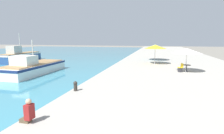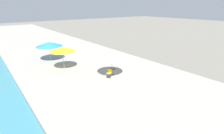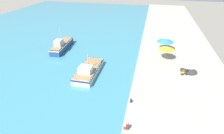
{
  "view_description": "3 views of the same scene",
  "coord_description": "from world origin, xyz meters",
  "px_view_note": "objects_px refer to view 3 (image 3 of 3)",
  "views": [
    {
      "loc": [
        5.5,
        -0.01,
        3.91
      ],
      "look_at": [
        1.5,
        15.68,
        1.3
      ],
      "focal_mm": 28.0,
      "sensor_mm": 36.0,
      "label": 1
    },
    {
      "loc": [
        -2.02,
        5.45,
        7.64
      ],
      "look_at": [
        8.52,
        19.24,
        1.5
      ],
      "focal_mm": 28.0,
      "sensor_mm": 36.0,
      "label": 2
    },
    {
      "loc": [
        1.92,
        -7.93,
        16.5
      ],
      "look_at": [
        -4.0,
        18.0,
        1.1
      ],
      "focal_mm": 28.0,
      "sensor_mm": 36.0,
      "label": 3
    }
  ],
  "objects_px": {
    "cafe_umbrella_pink": "(188,63)",
    "cafe_chair_left": "(182,73)",
    "cafe_umbrella_white": "(167,48)",
    "cafe_table": "(187,72)",
    "fishing_boat_mid": "(62,45)",
    "cafe_umbrella_striped": "(166,40)",
    "fishing_boat_near": "(89,70)",
    "mooring_bollard": "(131,100)",
    "person_at_quay": "(127,126)"
  },
  "relations": [
    {
      "from": "cafe_umbrella_pink",
      "to": "cafe_chair_left",
      "type": "bearing_deg",
      "value": -161.48
    },
    {
      "from": "cafe_umbrella_white",
      "to": "cafe_table",
      "type": "xyz_separation_m",
      "value": [
        3.31,
        -5.04,
        -1.85
      ]
    },
    {
      "from": "cafe_umbrella_pink",
      "to": "fishing_boat_mid",
      "type": "bearing_deg",
      "value": 167.09
    },
    {
      "from": "cafe_umbrella_striped",
      "to": "fishing_boat_near",
      "type": "bearing_deg",
      "value": -136.75
    },
    {
      "from": "cafe_umbrella_white",
      "to": "mooring_bollard",
      "type": "distance_m",
      "value": 15.14
    },
    {
      "from": "cafe_umbrella_striped",
      "to": "mooring_bollard",
      "type": "height_order",
      "value": "cafe_umbrella_striped"
    },
    {
      "from": "cafe_chair_left",
      "to": "cafe_table",
      "type": "bearing_deg",
      "value": -90.0
    },
    {
      "from": "fishing_boat_near",
      "to": "mooring_bollard",
      "type": "height_order",
      "value": "fishing_boat_near"
    },
    {
      "from": "cafe_umbrella_striped",
      "to": "person_at_quay",
      "type": "bearing_deg",
      "value": -101.57
    },
    {
      "from": "fishing_boat_near",
      "to": "cafe_umbrella_striped",
      "type": "xyz_separation_m",
      "value": [
        13.14,
        12.36,
        1.94
      ]
    },
    {
      "from": "fishing_boat_near",
      "to": "cafe_umbrella_striped",
      "type": "relative_size",
      "value": 2.39
    },
    {
      "from": "cafe_umbrella_pink",
      "to": "cafe_umbrella_white",
      "type": "distance_m",
      "value": 6.09
    },
    {
      "from": "cafe_table",
      "to": "cafe_chair_left",
      "type": "height_order",
      "value": "cafe_chair_left"
    },
    {
      "from": "fishing_boat_mid",
      "to": "cafe_umbrella_white",
      "type": "height_order",
      "value": "fishing_boat_mid"
    },
    {
      "from": "cafe_umbrella_pink",
      "to": "mooring_bollard",
      "type": "height_order",
      "value": "cafe_umbrella_pink"
    },
    {
      "from": "fishing_boat_near",
      "to": "cafe_umbrella_white",
      "type": "relative_size",
      "value": 2.83
    },
    {
      "from": "cafe_umbrella_pink",
      "to": "cafe_chair_left",
      "type": "relative_size",
      "value": 3.22
    },
    {
      "from": "cafe_umbrella_striped",
      "to": "cafe_table",
      "type": "relative_size",
      "value": 4.3
    },
    {
      "from": "mooring_bollard",
      "to": "person_at_quay",
      "type": "bearing_deg",
      "value": -88.28
    },
    {
      "from": "cafe_umbrella_striped",
      "to": "mooring_bollard",
      "type": "bearing_deg",
      "value": -104.69
    },
    {
      "from": "cafe_chair_left",
      "to": "fishing_boat_near",
      "type": "bearing_deg",
      "value": 73.38
    },
    {
      "from": "fishing_boat_near",
      "to": "mooring_bollard",
      "type": "distance_m",
      "value": 10.37
    },
    {
      "from": "cafe_umbrella_white",
      "to": "cafe_chair_left",
      "type": "bearing_deg",
      "value": -63.63
    },
    {
      "from": "person_at_quay",
      "to": "cafe_table",
      "type": "bearing_deg",
      "value": 59.37
    },
    {
      "from": "fishing_boat_mid",
      "to": "cafe_umbrella_striped",
      "type": "relative_size",
      "value": 2.51
    },
    {
      "from": "cafe_umbrella_pink",
      "to": "cafe_chair_left",
      "type": "height_order",
      "value": "cafe_umbrella_pink"
    },
    {
      "from": "cafe_umbrella_pink",
      "to": "cafe_umbrella_white",
      "type": "bearing_deg",
      "value": 121.72
    },
    {
      "from": "cafe_umbrella_pink",
      "to": "cafe_chair_left",
      "type": "distance_m",
      "value": 1.97
    },
    {
      "from": "fishing_boat_near",
      "to": "cafe_chair_left",
      "type": "bearing_deg",
      "value": 8.99
    },
    {
      "from": "cafe_umbrella_striped",
      "to": "cafe_chair_left",
      "type": "height_order",
      "value": "cafe_umbrella_striped"
    },
    {
      "from": "cafe_umbrella_pink",
      "to": "person_at_quay",
      "type": "xyz_separation_m",
      "value": [
        -8.0,
        -13.56,
        -1.76
      ]
    },
    {
      "from": "cafe_table",
      "to": "mooring_bollard",
      "type": "relative_size",
      "value": 1.22
    },
    {
      "from": "cafe_chair_left",
      "to": "person_at_quay",
      "type": "relative_size",
      "value": 0.89
    },
    {
      "from": "cafe_umbrella_pink",
      "to": "mooring_bollard",
      "type": "distance_m",
      "value": 12.27
    },
    {
      "from": "fishing_boat_near",
      "to": "cafe_chair_left",
      "type": "relative_size",
      "value": 9.06
    },
    {
      "from": "person_at_quay",
      "to": "cafe_umbrella_pink",
      "type": "bearing_deg",
      "value": 59.46
    },
    {
      "from": "cafe_umbrella_pink",
      "to": "person_at_quay",
      "type": "height_order",
      "value": "cafe_umbrella_pink"
    },
    {
      "from": "cafe_table",
      "to": "cafe_chair_left",
      "type": "distance_m",
      "value": 0.75
    },
    {
      "from": "cafe_umbrella_pink",
      "to": "person_at_quay",
      "type": "relative_size",
      "value": 2.86
    },
    {
      "from": "fishing_boat_mid",
      "to": "cafe_umbrella_striped",
      "type": "height_order",
      "value": "fishing_boat_mid"
    },
    {
      "from": "cafe_umbrella_pink",
      "to": "person_at_quay",
      "type": "bearing_deg",
      "value": -120.54
    },
    {
      "from": "fishing_boat_near",
      "to": "mooring_bollard",
      "type": "bearing_deg",
      "value": -37.35
    },
    {
      "from": "cafe_chair_left",
      "to": "cafe_umbrella_white",
      "type": "bearing_deg",
      "value": 0.7
    },
    {
      "from": "cafe_umbrella_white",
      "to": "cafe_table",
      "type": "relative_size",
      "value": 3.64
    },
    {
      "from": "cafe_table",
      "to": "person_at_quay",
      "type": "xyz_separation_m",
      "value": [
        -8.11,
        -13.69,
        -0.08
      ]
    },
    {
      "from": "cafe_umbrella_striped",
      "to": "mooring_bollard",
      "type": "distance_m",
      "value": 19.37
    },
    {
      "from": "fishing_boat_mid",
      "to": "cafe_umbrella_white",
      "type": "distance_m",
      "value": 22.66
    },
    {
      "from": "cafe_umbrella_white",
      "to": "cafe_chair_left",
      "type": "xyz_separation_m",
      "value": [
        2.66,
        -5.36,
        -2.06
      ]
    },
    {
      "from": "fishing_boat_mid",
      "to": "cafe_umbrella_white",
      "type": "xyz_separation_m",
      "value": [
        22.57,
        -0.73,
        1.89
      ]
    },
    {
      "from": "cafe_umbrella_white",
      "to": "cafe_umbrella_pink",
      "type": "bearing_deg",
      "value": -58.28
    }
  ]
}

